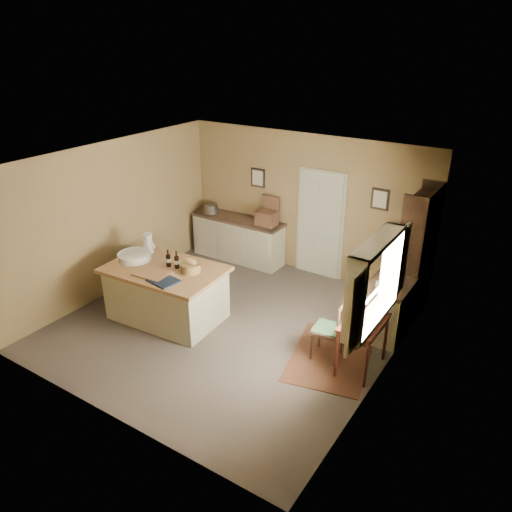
{
  "coord_description": "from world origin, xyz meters",
  "views": [
    {
      "loc": [
        4.11,
        -5.58,
        4.39
      ],
      "look_at": [
        0.25,
        0.39,
        1.15
      ],
      "focal_mm": 35.0,
      "sensor_mm": 36.0,
      "label": 1
    }
  ],
  "objects_px": {
    "desk_chair": "(328,330)",
    "right_cabinet": "(390,306)",
    "sideboard": "(239,237)",
    "work_island": "(166,291)",
    "shelving_unit": "(420,254)",
    "writing_desk": "(364,328)"
  },
  "relations": [
    {
      "from": "sideboard",
      "to": "work_island",
      "type": "bearing_deg",
      "value": -82.79
    },
    {
      "from": "right_cabinet",
      "to": "sideboard",
      "type": "bearing_deg",
      "value": 164.66
    },
    {
      "from": "right_cabinet",
      "to": "writing_desk",
      "type": "bearing_deg",
      "value": -89.99
    },
    {
      "from": "work_island",
      "to": "sideboard",
      "type": "xyz_separation_m",
      "value": [
        -0.32,
        2.55,
        -0.0
      ]
    },
    {
      "from": "desk_chair",
      "to": "right_cabinet",
      "type": "xyz_separation_m",
      "value": [
        0.52,
        1.15,
        -0.0
      ]
    },
    {
      "from": "desk_chair",
      "to": "writing_desk",
      "type": "bearing_deg",
      "value": -4.21
    },
    {
      "from": "sideboard",
      "to": "desk_chair",
      "type": "xyz_separation_m",
      "value": [
        3.02,
        -2.12,
        -0.02
      ]
    },
    {
      "from": "sideboard",
      "to": "writing_desk",
      "type": "relative_size",
      "value": 2.4
    },
    {
      "from": "shelving_unit",
      "to": "sideboard",
      "type": "bearing_deg",
      "value": 176.9
    },
    {
      "from": "sideboard",
      "to": "right_cabinet",
      "type": "distance_m",
      "value": 3.67
    },
    {
      "from": "right_cabinet",
      "to": "desk_chair",
      "type": "bearing_deg",
      "value": -114.19
    },
    {
      "from": "shelving_unit",
      "to": "work_island",
      "type": "bearing_deg",
      "value": -145.16
    },
    {
      "from": "work_island",
      "to": "shelving_unit",
      "type": "relative_size",
      "value": 0.89
    },
    {
      "from": "desk_chair",
      "to": "right_cabinet",
      "type": "distance_m",
      "value": 1.26
    },
    {
      "from": "work_island",
      "to": "sideboard",
      "type": "bearing_deg",
      "value": 93.98
    },
    {
      "from": "work_island",
      "to": "right_cabinet",
      "type": "relative_size",
      "value": 1.72
    },
    {
      "from": "desk_chair",
      "to": "shelving_unit",
      "type": "xyz_separation_m",
      "value": [
        0.67,
        1.92,
        0.63
      ]
    },
    {
      "from": "writing_desk",
      "to": "right_cabinet",
      "type": "height_order",
      "value": "right_cabinet"
    },
    {
      "from": "work_island",
      "to": "desk_chair",
      "type": "bearing_deg",
      "value": 5.76
    },
    {
      "from": "sideboard",
      "to": "right_cabinet",
      "type": "height_order",
      "value": "sideboard"
    },
    {
      "from": "work_island",
      "to": "writing_desk",
      "type": "height_order",
      "value": "work_island"
    },
    {
      "from": "work_island",
      "to": "desk_chair",
      "type": "xyz_separation_m",
      "value": [
        2.7,
        0.43,
        -0.02
      ]
    }
  ]
}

